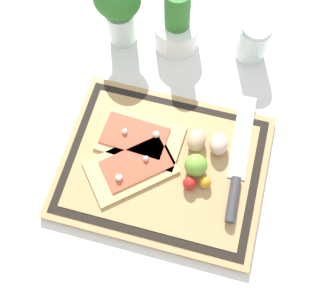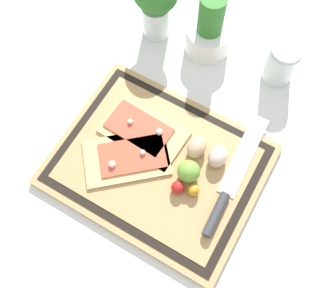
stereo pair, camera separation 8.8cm
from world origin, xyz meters
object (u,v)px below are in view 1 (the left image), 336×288
Objects in this scene: pizza_slice_far at (139,137)px; egg_brown at (197,140)px; lime at (196,165)px; herb_glass at (118,8)px; pizza_slice_near at (132,167)px; egg_pink at (219,144)px; sauce_jar at (252,43)px; cherry_tomato_yellow at (205,182)px; herb_pot at (177,27)px; knife at (236,177)px; cherry_tomato_red at (190,183)px.

pizza_slice_far is 0.13m from egg_brown.
herb_glass is at bearing 130.28° from lime.
pizza_slice_near and pizza_slice_far have the same top height.
pizza_slice_far is at bearing -172.62° from egg_pink.
sauce_jar is at bearing 56.35° from pizza_slice_far.
pizza_slice_far is at bearing 157.67° from cherry_tomato_yellow.
cherry_tomato_yellow is (-0.01, -0.09, -0.01)m from egg_pink.
egg_pink is 0.29m from sauce_jar.
egg_brown reaches higher than cherry_tomato_yellow.
herb_pot is (-0.17, 0.27, 0.02)m from egg_pink.
lime is at bearing -178.31° from knife.
herb_glass reaches higher than herb_pot.
pizza_slice_far is 0.30m from herb_pot.
cherry_tomato_yellow is at bearing 1.07° from pizza_slice_near.
pizza_slice_far is at bearing -171.44° from egg_brown.
lime is at bearing -16.01° from pizza_slice_far.
lime reaches higher than cherry_tomato_red.
egg_pink is at bearing 4.34° from egg_brown.
knife is 0.48m from herb_glass.
pizza_slice_far is 0.18m from cherry_tomato_yellow.
egg_brown is 0.10m from cherry_tomato_red.
egg_pink reaches higher than knife.
cherry_tomato_red is 1.11× the size of cherry_tomato_yellow.
egg_brown is at bearing 151.11° from knife.
herb_pot is at bearing 88.40° from pizza_slice_near.
pizza_slice_near is 2.00× the size of sauce_jar.
pizza_slice_far is at bearing -123.65° from sauce_jar.
herb_pot is at bearing 123.38° from knife.
lime is 1.70× the size of cherry_tomato_red.
cherry_tomato_red reaches higher than cherry_tomato_yellow.
pizza_slice_far is 0.37m from sauce_jar.
pizza_slice_near is 0.23m from knife.
pizza_slice_near is 0.07m from pizza_slice_far.
lime is (0.14, -0.04, 0.02)m from pizza_slice_far.
lime is 0.35m from sauce_jar.
sauce_jar reaches higher than knife.
cherry_tomato_yellow is at bearing -65.88° from egg_brown.
egg_pink is 0.40m from herb_glass.
sauce_jar is at bearing 79.73° from lime.
egg_pink is at bearing 83.33° from cherry_tomato_yellow.
herb_glass is (-0.14, -0.02, 0.05)m from herb_pot.
pizza_slice_near is 0.13m from cherry_tomato_red.
cherry_tomato_yellow reaches higher than pizza_slice_far.
egg_pink is at bearing -39.39° from herb_glass.
herb_glass reaches higher than knife.
herb_pot reaches higher than lime.
sauce_jar reaches higher than cherry_tomato_yellow.
herb_glass is at bearing 126.50° from cherry_tomato_red.
pizza_slice_near is at bearing -69.64° from herb_glass.
herb_glass reaches higher than pizza_slice_far.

